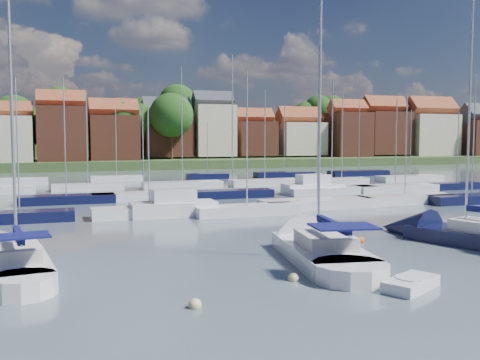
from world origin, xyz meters
name	(u,v)px	position (x,y,z in m)	size (l,w,h in m)	color
ground	(183,191)	(0.00, 40.00, 0.00)	(260.00, 260.00, 0.00)	#3F4D55
sailboat_left	(16,264)	(-16.26, 4.40, 0.36)	(4.02, 10.61, 14.12)	white
sailboat_centre	(311,247)	(-0.89, 3.49, 0.35)	(5.59, 13.55, 17.79)	white
sailboat_navy	(450,235)	(8.93, 3.91, 0.35)	(6.96, 12.53, 16.80)	black
tender	(411,284)	(-0.10, -4.36, 0.24)	(3.20, 2.57, 0.63)	white
buoy_b	(195,308)	(-9.42, -3.77, 0.00)	(0.53, 0.53, 0.53)	beige
buoy_c	(293,281)	(-4.25, -1.45, 0.00)	(0.50, 0.50, 0.50)	beige
buoy_d	(358,283)	(-1.68, -2.71, 0.00)	(0.53, 0.53, 0.53)	beige
buoy_e	(361,242)	(3.44, 5.38, 0.00)	(0.48, 0.48, 0.48)	#D85914
marina_field	(209,191)	(1.91, 35.15, 0.43)	(79.62, 41.41, 15.93)	white
far_shore_town	(119,144)	(2.23, 132.67, 4.61)	(212.46, 90.00, 22.27)	#3D5229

